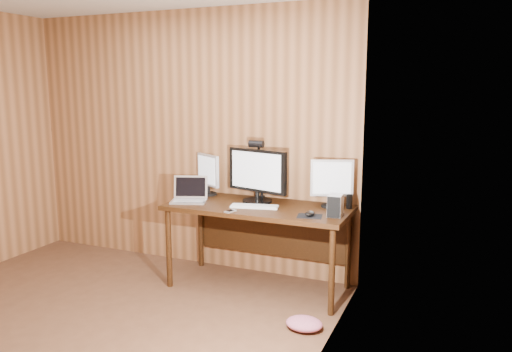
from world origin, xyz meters
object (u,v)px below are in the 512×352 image
Objects in this scene: monitor_left at (208,174)px; mouse at (310,214)px; desk at (261,217)px; keyboard at (254,206)px; desk_lamp at (259,160)px; monitor_right at (332,182)px; laptop at (190,195)px; monitor_center at (257,175)px; hard_drive at (335,205)px; speaker at (349,202)px; phone at (230,211)px.

mouse is at bearing 12.14° from monitor_left.
mouse is at bearing -25.98° from desk.
desk_lamp is at bearing 92.91° from keyboard.
laptop is (-1.24, -0.27, -0.17)m from monitor_right.
monitor_center is at bearing 21.76° from monitor_left.
laptop reaches higher than hard_drive.
phone is at bearing -150.46° from speaker.
monitor_left is 0.92× the size of keyboard.
phone is (0.52, -0.22, -0.05)m from laptop.
desk_lamp reaches higher than speaker.
monitor_right is (0.66, 0.08, -0.03)m from monitor_center.
desk is at bearing -170.52° from speaker.
hard_drive is (1.35, -0.01, 0.03)m from laptop.
monitor_center is 1.42× the size of keyboard.
desk_lamp is (-0.09, 0.31, 0.35)m from keyboard.
monitor_center is at bearing 98.98° from phone.
monitor_right reaches higher than laptop.
monitor_center is 0.69m from mouse.
desk is at bearing 164.28° from hard_drive.
monitor_left is 1.06× the size of laptop.
speaker is (1.40, 0.27, 0.01)m from laptop.
speaker is (0.05, 0.29, -0.03)m from hard_drive.
desk is 12.97× the size of speaker.
keyboard is at bearing 148.33° from mouse.
speaker is (0.75, 0.13, 0.18)m from desk.
mouse is 0.45m from speaker.
desk is at bearing 133.72° from mouse.
desk is at bearing 18.29° from monitor_left.
keyboard is at bearing -160.09° from speaker.
desk_lamp is (-0.79, 0.32, 0.28)m from hard_drive.
mouse is (-0.08, -0.38, -0.20)m from monitor_right.
monitor_center reaches higher than keyboard.
monitor_right is 0.43m from mouse.
monitor_center is 5.27× the size of mouse.
mouse is 0.66m from phone.
keyboard is at bearing 79.19° from phone.
monitor_center is 4.87× the size of speaker.
monitor_center is 0.31m from keyboard.
phone is at bearing -168.54° from hard_drive.
speaker reaches higher than keyboard.
laptop reaches higher than mouse.
desk_lamp is at bearing 154.98° from hard_drive.
speaker is (0.23, 0.38, 0.04)m from mouse.
monitor_center is (-0.06, 0.05, 0.37)m from desk.
keyboard is 3.77× the size of phone.
laptop is at bearing -65.45° from monitor_left.
monitor_center reaches higher than phone.
monitor_center is 0.66m from monitor_right.
monitor_center reaches higher than monitor_right.
keyboard is (-0.60, -0.27, -0.21)m from monitor_right.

